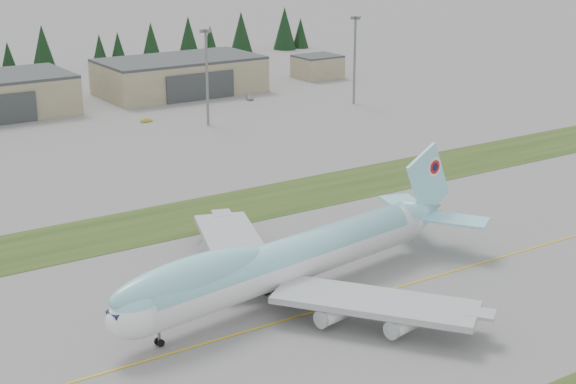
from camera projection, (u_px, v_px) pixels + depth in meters
ground at (375, 294)px, 126.72m from camera, size 7000.00×7000.00×0.00m
grass_strip_far at (221, 211)px, 162.48m from camera, size 400.00×18.00×0.08m
taxiway_line_main at (375, 294)px, 126.72m from camera, size 400.00×0.40×0.02m
boeing_747_freighter at (286, 261)px, 123.74m from camera, size 66.25×56.32×17.38m
hangar_right at (180, 75)px, 267.94m from camera, size 48.00×26.60×10.80m
control_shed at (317, 67)px, 293.28m from camera, size 14.00×12.00×7.60m
floodlight_masts at (14, 80)px, 197.56m from camera, size 181.46×4.50×24.93m
service_vehicle_b at (146, 122)px, 231.87m from camera, size 3.17×1.21×1.03m
service_vehicle_c at (250, 100)px, 259.91m from camera, size 3.33×4.67×1.26m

